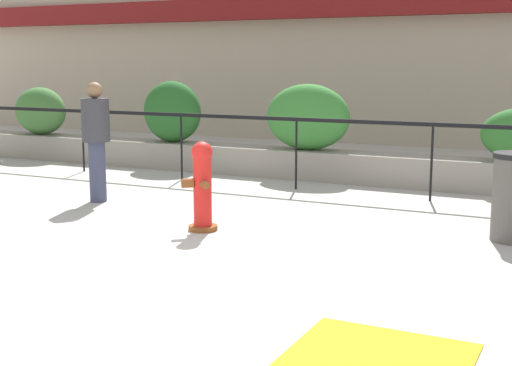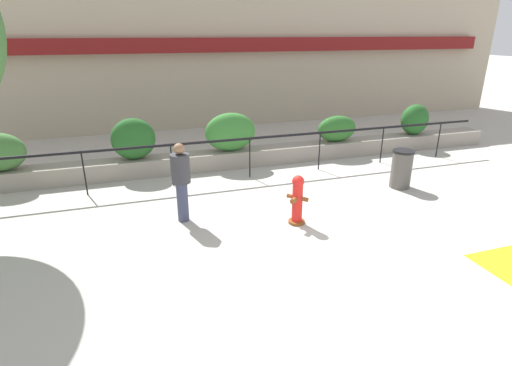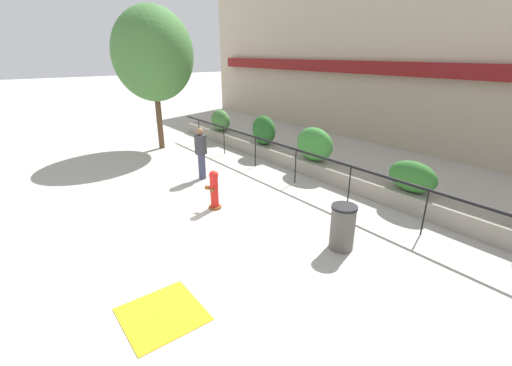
% 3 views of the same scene
% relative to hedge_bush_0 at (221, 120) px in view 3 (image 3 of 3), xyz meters
% --- Properties ---
extents(ground_plane, '(120.00, 120.00, 0.00)m').
position_rel_hedge_bush_0_xyz_m(ground_plane, '(6.31, -6.00, -0.99)').
color(ground_plane, '#B2ADA3').
extents(building_facade, '(30.00, 1.36, 8.00)m').
position_rel_hedge_bush_0_xyz_m(building_facade, '(6.31, 5.98, 2.99)').
color(building_facade, tan).
rests_on(building_facade, ground).
extents(planter_wall_low, '(18.00, 0.70, 0.50)m').
position_rel_hedge_bush_0_xyz_m(planter_wall_low, '(6.31, 0.00, -0.74)').
color(planter_wall_low, gray).
rests_on(planter_wall_low, ground).
extents(fence_railing_segment, '(15.00, 0.05, 1.15)m').
position_rel_hedge_bush_0_xyz_m(fence_railing_segment, '(6.31, -1.10, 0.02)').
color(fence_railing_segment, black).
rests_on(fence_railing_segment, ground).
extents(hedge_bush_0, '(1.25, 0.70, 0.99)m').
position_rel_hedge_bush_0_xyz_m(hedge_bush_0, '(0.00, 0.00, 0.00)').
color(hedge_bush_0, '#427538').
rests_on(hedge_bush_0, planter_wall_low).
extents(hedge_bush_1, '(1.20, 0.70, 1.16)m').
position_rel_hedge_bush_0_xyz_m(hedge_bush_1, '(3.28, 0.00, 0.09)').
color(hedge_bush_1, '#235B23').
rests_on(hedge_bush_1, planter_wall_low).
extents(hedge_bush_2, '(1.53, 0.70, 1.14)m').
position_rel_hedge_bush_0_xyz_m(hedge_bush_2, '(6.05, 0.00, 0.08)').
color(hedge_bush_2, '#387F33').
rests_on(hedge_bush_2, planter_wall_low).
extents(hedge_bush_3, '(1.34, 0.60, 0.83)m').
position_rel_hedge_bush_0_xyz_m(hedge_bush_3, '(9.62, 0.00, -0.08)').
color(hedge_bush_3, '#2D6B28').
rests_on(hedge_bush_3, planter_wall_low).
extents(fire_hydrant, '(0.50, 0.50, 1.08)m').
position_rel_hedge_bush_0_xyz_m(fire_hydrant, '(6.40, -4.19, -0.44)').
color(fire_hydrant, brown).
rests_on(fire_hydrant, ground).
extents(street_tree, '(3.57, 3.21, 5.80)m').
position_rel_hedge_bush_0_xyz_m(street_tree, '(-0.49, -2.80, 2.92)').
color(street_tree, brown).
rests_on(street_tree, ground).
extents(pedestrian, '(0.55, 0.55, 1.73)m').
position_rel_hedge_bush_0_xyz_m(pedestrian, '(4.12, -3.31, -0.01)').
color(pedestrian, '#383D56').
rests_on(pedestrian, ground).
extents(tactile_warning_pad, '(1.23, 1.23, 0.01)m').
position_rel_hedge_bush_0_xyz_m(tactile_warning_pad, '(9.41, -6.99, -0.99)').
color(tactile_warning_pad, gold).
rests_on(tactile_warning_pad, ground).
extents(trash_bin, '(0.55, 0.55, 1.01)m').
position_rel_hedge_bush_0_xyz_m(trash_bin, '(9.84, -3.07, -0.49)').
color(trash_bin, '#56514C').
rests_on(trash_bin, ground).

